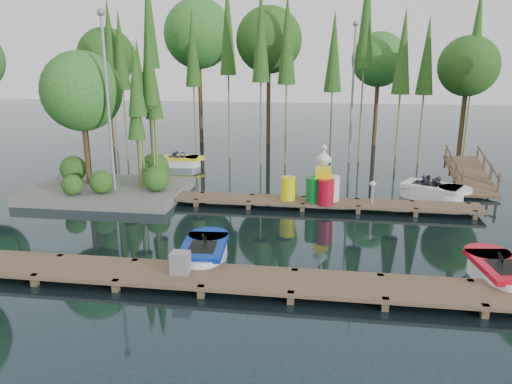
# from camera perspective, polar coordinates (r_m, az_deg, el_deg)

# --- Properties ---
(ground_plane) EXTENTS (90.00, 90.00, 0.00)m
(ground_plane) POSITION_cam_1_polar(r_m,az_deg,el_deg) (16.90, -1.93, -3.98)
(ground_plane) COLOR #1C2D34
(near_dock) EXTENTS (18.00, 1.50, 0.50)m
(near_dock) POSITION_cam_1_polar(r_m,az_deg,el_deg) (12.74, -5.60, -9.65)
(near_dock) COLOR brown
(near_dock) RESTS_ON ground
(far_dock) EXTENTS (15.00, 1.20, 0.50)m
(far_dock) POSITION_cam_1_polar(r_m,az_deg,el_deg) (19.05, 2.37, -0.99)
(far_dock) COLOR brown
(far_dock) RESTS_ON ground
(island) EXTENTS (6.20, 4.20, 6.75)m
(island) POSITION_cam_1_polar(r_m,az_deg,el_deg) (21.21, -17.51, 8.16)
(island) COLOR slate
(island) RESTS_ON ground
(tree_screen) EXTENTS (34.42, 18.53, 10.31)m
(tree_screen) POSITION_cam_1_polar(r_m,az_deg,el_deg) (26.73, -2.31, 16.52)
(tree_screen) COLOR #49341F
(tree_screen) RESTS_ON ground
(lamp_island) EXTENTS (0.30, 0.30, 7.25)m
(lamp_island) POSITION_cam_1_polar(r_m,az_deg,el_deg) (20.06, -16.65, 10.94)
(lamp_island) COLOR gray
(lamp_island) RESTS_ON ground
(lamp_rear) EXTENTS (0.30, 0.30, 7.25)m
(lamp_rear) POSITION_cam_1_polar(r_m,az_deg,el_deg) (26.73, 11.03, 12.28)
(lamp_rear) COLOR gray
(lamp_rear) RESTS_ON ground
(ramp) EXTENTS (1.50, 3.94, 1.49)m
(ramp) POSITION_cam_1_polar(r_m,az_deg,el_deg) (23.54, 23.24, 1.85)
(ramp) COLOR brown
(ramp) RESTS_ON ground
(boat_blue) EXTENTS (1.39, 2.70, 0.88)m
(boat_blue) POSITION_cam_1_polar(r_m,az_deg,el_deg) (14.11, -5.94, -7.00)
(boat_blue) COLOR white
(boat_blue) RESTS_ON ground
(boat_red) EXTENTS (1.53, 2.75, 0.88)m
(boat_red) POSITION_cam_1_polar(r_m,az_deg,el_deg) (14.22, 26.10, -8.39)
(boat_red) COLOR white
(boat_red) RESTS_ON ground
(boat_yellow_far) EXTENTS (2.46, 1.28, 1.19)m
(boat_yellow_far) POSITION_cam_1_polar(r_m,az_deg,el_deg) (26.24, -8.56, 3.49)
(boat_yellow_far) COLOR white
(boat_yellow_far) RESTS_ON ground
(boat_white_far) EXTENTS (3.07, 2.42, 1.33)m
(boat_white_far) POSITION_cam_1_polar(r_m,az_deg,el_deg) (21.28, 19.52, 0.06)
(boat_white_far) COLOR white
(boat_white_far) RESTS_ON ground
(utility_cabinet) EXTENTS (0.46, 0.39, 0.56)m
(utility_cabinet) POSITION_cam_1_polar(r_m,az_deg,el_deg) (12.77, -8.64, -8.00)
(utility_cabinet) COLOR gray
(utility_cabinet) RESTS_ON near_dock
(yellow_barrel) EXTENTS (0.58, 0.58, 0.87)m
(yellow_barrel) POSITION_cam_1_polar(r_m,az_deg,el_deg) (18.87, 3.69, 0.43)
(yellow_barrel) COLOR yellow
(yellow_barrel) RESTS_ON far_dock
(drum_cluster) EXTENTS (1.25, 1.15, 2.16)m
(drum_cluster) POSITION_cam_1_polar(r_m,az_deg,el_deg) (18.61, 7.73, 0.73)
(drum_cluster) COLOR #0B6B24
(drum_cluster) RESTS_ON far_dock
(seagull_post) EXTENTS (0.52, 0.28, 0.83)m
(seagull_post) POSITION_cam_1_polar(r_m,az_deg,el_deg) (18.86, 13.18, 0.42)
(seagull_post) COLOR gray
(seagull_post) RESTS_ON far_dock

